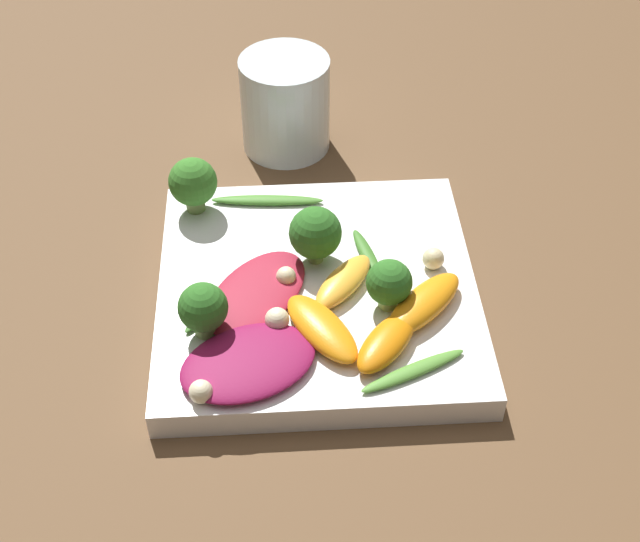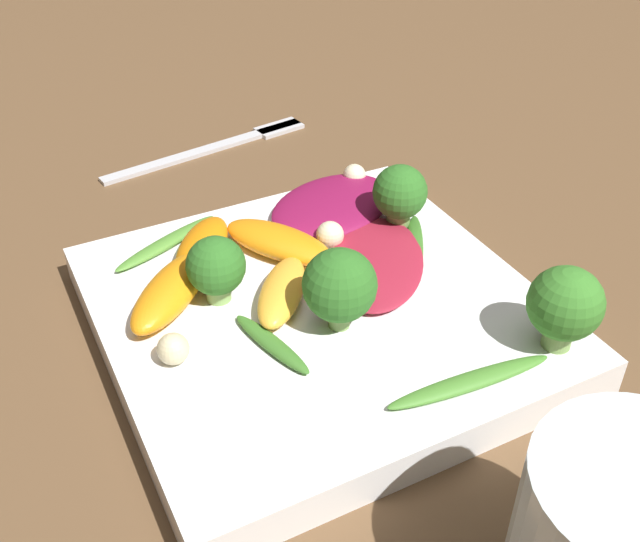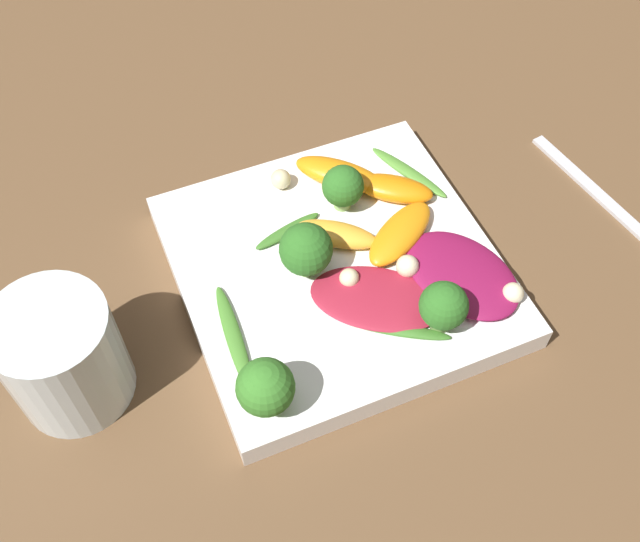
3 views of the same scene
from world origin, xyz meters
name	(u,v)px [view 2 (image 2 of 3)]	position (x,y,z in m)	size (l,w,h in m)	color
ground_plane	(318,330)	(0.00, 0.00, 0.00)	(2.40, 2.40, 0.00)	brown
plate	(318,315)	(0.00, 0.00, 0.01)	(0.24, 0.24, 0.02)	white
fork	(229,141)	(-0.25, 0.04, 0.00)	(0.04, 0.19, 0.01)	silver
radicchio_leaf_0	(376,262)	(-0.01, 0.05, 0.03)	(0.12, 0.11, 0.01)	maroon
radicchio_leaf_1	(333,205)	(-0.08, 0.05, 0.03)	(0.10, 0.12, 0.01)	maroon
orange_segment_0	(171,291)	(-0.04, -0.08, 0.03)	(0.08, 0.08, 0.02)	orange
orange_segment_1	(282,292)	(-0.01, -0.02, 0.03)	(0.07, 0.06, 0.01)	#FCAD33
orange_segment_2	(202,247)	(-0.07, -0.04, 0.03)	(0.07, 0.06, 0.02)	orange
orange_segment_3	(285,240)	(-0.06, 0.00, 0.03)	(0.08, 0.07, 0.02)	orange
broccoli_floret_0	(400,194)	(-0.05, 0.08, 0.05)	(0.04, 0.04, 0.04)	#7A9E51
broccoli_floret_1	(565,305)	(0.09, 0.10, 0.05)	(0.04, 0.04, 0.05)	#7A9E51
broccoli_floret_2	(341,286)	(0.03, 0.00, 0.05)	(0.04, 0.04, 0.05)	#7A9E51
broccoli_floret_3	(216,267)	(-0.03, -0.05, 0.05)	(0.03, 0.03, 0.04)	#84AD5B
arugula_sprig_0	(470,381)	(0.10, 0.04, 0.03)	(0.02, 0.10, 0.01)	#47842D
arugula_sprig_1	(272,343)	(0.03, -0.04, 0.03)	(0.06, 0.03, 0.01)	#3D7528
arugula_sprig_2	(415,248)	(-0.02, 0.08, 0.03)	(0.07, 0.05, 0.01)	#3D7528
arugula_sprig_3	(167,243)	(-0.09, -0.06, 0.03)	(0.04, 0.08, 0.01)	#518E33
macadamia_nut_0	(354,175)	(-0.11, 0.08, 0.03)	(0.02, 0.02, 0.02)	beige
macadamia_nut_1	(173,349)	(0.01, -0.09, 0.03)	(0.02, 0.02, 0.02)	beige
macadamia_nut_2	(330,235)	(-0.05, 0.03, 0.03)	(0.02, 0.02, 0.02)	beige
macadamia_nut_3	(358,282)	(0.00, 0.02, 0.03)	(0.02, 0.02, 0.02)	beige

